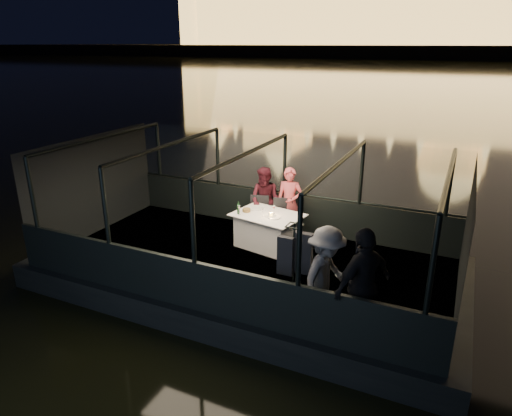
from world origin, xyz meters
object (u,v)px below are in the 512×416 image
at_px(dining_table_central, 268,231).
at_px(coat_stand, 293,267).
at_px(person_woman_coral, 289,206).
at_px(wine_bottle, 238,207).
at_px(chair_port_left, 256,218).
at_px(person_man_maroon, 265,203).
at_px(passenger_dark, 362,289).
at_px(chair_port_right, 279,222).
at_px(passenger_stripe, 325,276).

xyz_separation_m(dining_table_central, coat_stand, (1.46, -2.34, 0.51)).
relative_size(coat_stand, person_woman_coral, 1.01).
height_order(dining_table_central, wine_bottle, wine_bottle).
distance_m(coat_stand, wine_bottle, 2.95).
bearing_deg(chair_port_left, person_woman_coral, 7.73).
bearing_deg(wine_bottle, person_man_maroon, 76.45).
bearing_deg(passenger_dark, dining_table_central, -101.47).
bearing_deg(dining_table_central, chair_port_right, 77.96).
xyz_separation_m(chair_port_right, person_woman_coral, (0.11, 0.32, 0.30)).
height_order(passenger_dark, wine_bottle, passenger_dark).
bearing_deg(dining_table_central, chair_port_left, 137.13).
bearing_deg(passenger_stripe, chair_port_left, 52.48).
xyz_separation_m(chair_port_left, passenger_stripe, (2.48, -2.76, 0.40)).
distance_m(chair_port_left, person_woman_coral, 0.82).
relative_size(dining_table_central, passenger_stripe, 0.87).
height_order(dining_table_central, chair_port_left, chair_port_left).
relative_size(chair_port_right, wine_bottle, 3.45).
bearing_deg(passenger_stripe, person_woman_coral, 40.62).
relative_size(person_man_maroon, passenger_dark, 0.87).
bearing_deg(chair_port_right, passenger_dark, -72.30).
xyz_separation_m(coat_stand, passenger_dark, (1.15, -0.14, -0.05)).
distance_m(passenger_dark, wine_bottle, 3.92).
distance_m(coat_stand, passenger_dark, 1.16).
relative_size(coat_stand, wine_bottle, 6.03).
xyz_separation_m(chair_port_left, person_woman_coral, (0.70, 0.32, 0.30)).
height_order(dining_table_central, person_woman_coral, person_woman_coral).
height_order(dining_table_central, coat_stand, coat_stand).
height_order(coat_stand, passenger_stripe, coat_stand).
xyz_separation_m(chair_port_right, person_man_maroon, (-0.47, 0.27, 0.30)).
xyz_separation_m(dining_table_central, passenger_stripe, (1.99, -2.30, 0.47)).
bearing_deg(dining_table_central, wine_bottle, -159.28).
height_order(coat_stand, person_man_maroon, coat_stand).
distance_m(chair_port_left, passenger_dark, 4.29).
xyz_separation_m(person_man_maroon, passenger_dark, (2.98, -3.20, 0.10)).
relative_size(person_woman_coral, passenger_stripe, 0.98).
height_order(person_man_maroon, wine_bottle, person_man_maroon).
relative_size(coat_stand, passenger_dark, 0.91).
relative_size(chair_port_left, chair_port_right, 0.98).
relative_size(dining_table_central, chair_port_right, 1.53).
height_order(dining_table_central, chair_port_right, chair_port_right).
xyz_separation_m(dining_table_central, chair_port_left, (-0.49, 0.46, 0.06)).
xyz_separation_m(chair_port_left, wine_bottle, (-0.11, -0.68, 0.47)).
height_order(chair_port_left, person_woman_coral, person_woman_coral).
relative_size(chair_port_left, passenger_stripe, 0.56).
xyz_separation_m(coat_stand, passenger_stripe, (0.53, 0.03, -0.05)).
bearing_deg(wine_bottle, coat_stand, -45.65).
relative_size(chair_port_right, person_man_maroon, 0.59).
xyz_separation_m(chair_port_right, wine_bottle, (-0.70, -0.68, 0.47)).
distance_m(person_man_maroon, passenger_dark, 4.37).
bearing_deg(chair_port_left, passenger_stripe, -64.73).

